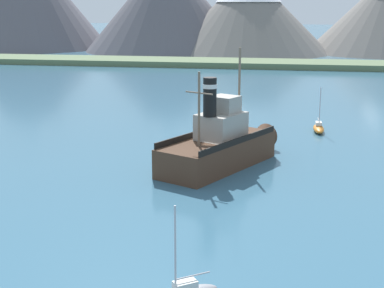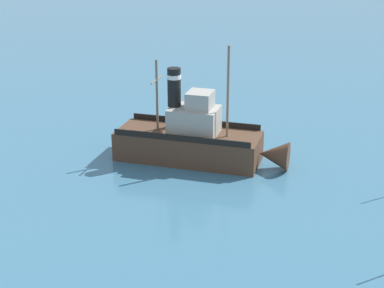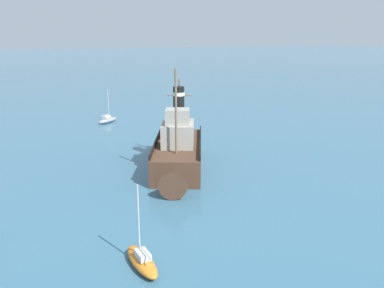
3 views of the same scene
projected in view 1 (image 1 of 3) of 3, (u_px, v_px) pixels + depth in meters
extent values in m
plane|color=#38667F|center=(219.00, 170.00, 49.26)|extent=(600.00, 600.00, 0.00)
cone|color=#56545B|center=(167.00, 2.00, 161.01)|extent=(45.24, 45.24, 26.20)
cone|color=slate|center=(248.00, 12.00, 155.61)|extent=(43.74, 43.74, 21.27)
cube|color=#5B704C|center=(266.00, 64.00, 125.02)|extent=(240.00, 12.00, 1.20)
cube|color=#4C3323|center=(217.00, 153.00, 49.84)|extent=(9.31, 12.70, 2.40)
cone|color=#4C3323|center=(260.00, 138.00, 55.46)|extent=(3.18, 3.20, 2.35)
cube|color=#9E998E|center=(221.00, 126.00, 49.68)|extent=(4.47, 4.92, 2.20)
cube|color=#9E998E|center=(225.00, 104.00, 49.64)|extent=(2.86, 2.77, 1.40)
cylinder|color=black|center=(210.00, 97.00, 47.71)|extent=(1.10, 1.10, 3.20)
cylinder|color=silver|center=(210.00, 86.00, 47.49)|extent=(1.16, 1.16, 0.35)
cylinder|color=#75604C|center=(239.00, 91.00, 51.23)|extent=(0.20, 0.20, 7.50)
cylinder|color=#75604C|center=(199.00, 109.00, 46.73)|extent=(0.20, 0.20, 6.00)
cylinder|color=#75604C|center=(199.00, 93.00, 46.41)|extent=(2.38, 1.27, 0.12)
cube|color=black|center=(197.00, 133.00, 50.74)|extent=(5.22, 10.24, 0.50)
cube|color=black|center=(239.00, 140.00, 48.25)|extent=(5.22, 10.24, 0.50)
ellipsoid|color=orange|center=(319.00, 129.00, 63.36)|extent=(1.27, 3.85, 0.70)
cube|color=silver|center=(319.00, 123.00, 63.42)|extent=(0.69, 1.13, 0.36)
cylinder|color=#B7B7BC|center=(320.00, 107.00, 62.48)|extent=(0.10, 0.10, 4.20)
cylinder|color=#B7B7BC|center=(318.00, 119.00, 63.72)|extent=(0.16, 1.80, 0.08)
cube|color=silver|center=(185.00, 285.00, 27.61)|extent=(1.26, 1.17, 0.36)
cylinder|color=#B7B7BC|center=(175.00, 249.00, 26.93)|extent=(0.10, 0.10, 4.20)
cylinder|color=#B7B7BC|center=(193.00, 276.00, 27.69)|extent=(1.49, 1.14, 0.08)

